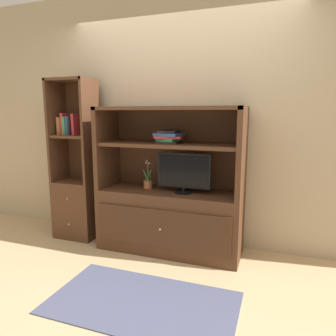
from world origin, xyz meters
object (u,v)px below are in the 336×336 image
object	(u,v)px
potted_plant	(148,183)
upright_book_row	(68,125)
media_console	(170,205)
tv_monitor	(184,172)
bookshelf_tall	(77,187)
magazine_stack	(169,137)

from	to	relation	value
potted_plant	upright_book_row	size ratio (longest dim) A/B	1.28
media_console	upright_book_row	bearing A→B (deg)	-179.74
tv_monitor	bookshelf_tall	distance (m)	1.35
potted_plant	magazine_stack	bearing A→B (deg)	-2.22
magazine_stack	potted_plant	bearing A→B (deg)	177.78
media_console	tv_monitor	distance (m)	0.41
media_console	potted_plant	bearing A→B (deg)	177.85
tv_monitor	potted_plant	size ratio (longest dim) A/B	1.76
upright_book_row	tv_monitor	bearing A→B (deg)	-1.59
tv_monitor	upright_book_row	bearing A→B (deg)	178.41
potted_plant	bookshelf_tall	xyz separation A→B (m)	(-0.91, -0.01, -0.11)
media_console	bookshelf_tall	world-z (taller)	bookshelf_tall
tv_monitor	magazine_stack	distance (m)	0.39
tv_monitor	bookshelf_tall	size ratio (longest dim) A/B	0.30
potted_plant	media_console	bearing A→B (deg)	-2.15
bookshelf_tall	tv_monitor	bearing A→B (deg)	-2.09
media_console	bookshelf_tall	bearing A→B (deg)	179.80
potted_plant	bookshelf_tall	world-z (taller)	bookshelf_tall
media_console	potted_plant	size ratio (longest dim) A/B	4.84
media_console	tv_monitor	size ratio (longest dim) A/B	2.74
potted_plant	magazine_stack	distance (m)	0.57
media_console	magazine_stack	distance (m)	0.73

